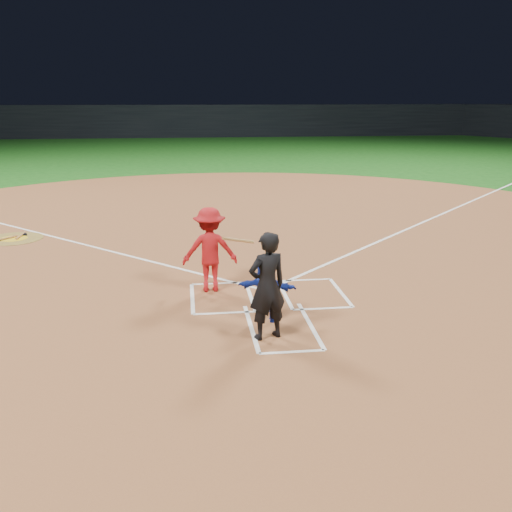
{
  "coord_description": "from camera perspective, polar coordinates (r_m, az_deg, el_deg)",
  "views": [
    {
      "loc": [
        -1.66,
        -11.28,
        4.09
      ],
      "look_at": [
        -0.3,
        -0.4,
        1.0
      ],
      "focal_mm": 40.0,
      "sensor_mm": 36.0,
      "label": 1
    }
  ],
  "objects": [
    {
      "name": "home_plate",
      "position": [
        12.1,
        1.18,
        -3.91
      ],
      "size": [
        0.6,
        0.6,
        0.02
      ],
      "primitive_type": "cylinder",
      "rotation": [
        0.0,
        0.0,
        3.14
      ],
      "color": "silver",
      "rests_on": "home_plate_dirt"
    },
    {
      "name": "home_plate_dirt",
      "position": [
        17.83,
        -1.6,
        2.5
      ],
      "size": [
        28.0,
        28.0,
        0.01
      ],
      "primitive_type": "cylinder",
      "color": "brown",
      "rests_on": "ground"
    },
    {
      "name": "ground",
      "position": [
        12.11,
        1.18,
        -4.0
      ],
      "size": [
        120.0,
        120.0,
        0.0
      ],
      "primitive_type": "plane",
      "color": "#124912",
      "rests_on": "ground"
    },
    {
      "name": "on_deck_bat_a",
      "position": [
        18.48,
        -22.46,
        1.92
      ],
      "size": [
        0.11,
        0.84,
        0.06
      ],
      "primitive_type": "cylinder",
      "rotation": [
        1.57,
        0.0,
        -0.06
      ],
      "color": "#A66D3C",
      "rests_on": "on_deck_circle"
    },
    {
      "name": "chalk_markings",
      "position": [
        17.14,
        -1.37,
        1.99
      ],
      "size": [
        28.35,
        17.32,
        0.01
      ],
      "color": "white",
      "rests_on": "home_plate_dirt"
    },
    {
      "name": "on_deck_logo",
      "position": [
        18.29,
        -23.1,
        1.63
      ],
      "size": [
        0.8,
        0.8,
        0.0
      ],
      "primitive_type": "cylinder",
      "color": "gold",
      "rests_on": "on_deck_circle"
    },
    {
      "name": "bat_weight_donut",
      "position": [
        18.61,
        -22.2,
        2.02
      ],
      "size": [
        0.19,
        0.19,
        0.05
      ],
      "primitive_type": "torus",
      "color": "black",
      "rests_on": "on_deck_circle"
    },
    {
      "name": "batter_at_plate",
      "position": [
        12.2,
        -4.64,
        0.64
      ],
      "size": [
        1.56,
        0.75,
        1.82
      ],
      "color": "#A91216",
      "rests_on": "home_plate_dirt"
    },
    {
      "name": "umpire",
      "position": [
        9.73,
        1.12,
        -3.02
      ],
      "size": [
        0.81,
        0.66,
        1.9
      ],
      "primitive_type": "imported",
      "rotation": [
        0.0,
        0.0,
        3.49
      ],
      "color": "black",
      "rests_on": "home_plate_dirt"
    },
    {
      "name": "on_deck_circle",
      "position": [
        18.29,
        -23.1,
        1.6
      ],
      "size": [
        1.7,
        1.7,
        0.01
      ],
      "primitive_type": "cylinder",
      "color": "brown",
      "rests_on": "home_plate_dirt"
    },
    {
      "name": "on_deck_bat_b",
      "position": [
        18.25,
        -23.79,
        1.61
      ],
      "size": [
        0.58,
        0.69,
        0.06
      ],
      "primitive_type": "cylinder",
      "rotation": [
        1.57,
        0.0,
        -0.68
      ],
      "color": "#906035",
      "rests_on": "on_deck_circle"
    },
    {
      "name": "stadium_wall_far",
      "position": [
        59.35,
        -5.68,
        13.28
      ],
      "size": [
        80.0,
        1.2,
        3.2
      ],
      "primitive_type": "cube",
      "color": "black",
      "rests_on": "ground"
    },
    {
      "name": "catcher",
      "position": [
        10.6,
        0.99,
        -3.42
      ],
      "size": [
        1.17,
        0.71,
        1.2
      ],
      "primitive_type": "imported",
      "rotation": [
        0.0,
        0.0,
        2.79
      ],
      "color": "navy",
      "rests_on": "home_plate_dirt"
    }
  ]
}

